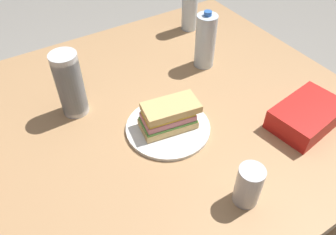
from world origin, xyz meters
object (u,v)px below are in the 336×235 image
object	(u,v)px
sandwich	(169,116)
plastic_cup_stack	(70,85)
dining_table	(136,138)
soda_can_silver	(248,185)
water_bottle_tall	(190,3)
paper_plate	(168,128)
chip_bag	(307,116)
water_bottle_spare	(205,41)

from	to	relation	value
sandwich	plastic_cup_stack	distance (m)	0.32
dining_table	sandwich	world-z (taller)	sandwich
plastic_cup_stack	soda_can_silver	world-z (taller)	plastic_cup_stack
sandwich	soda_can_silver	distance (m)	0.32
water_bottle_tall	sandwich	bearing A→B (deg)	-130.20
paper_plate	plastic_cup_stack	distance (m)	0.33
sandwich	plastic_cup_stack	world-z (taller)	plastic_cup_stack
dining_table	paper_plate	world-z (taller)	paper_plate
water_bottle_tall	soda_can_silver	bearing A→B (deg)	-115.12
dining_table	chip_bag	distance (m)	0.56
plastic_cup_stack	soda_can_silver	bearing A→B (deg)	-65.78
sandwich	soda_can_silver	size ratio (longest dim) A/B	1.60
soda_can_silver	water_bottle_tall	bearing A→B (deg)	64.88
soda_can_silver	paper_plate	bearing A→B (deg)	96.27
paper_plate	water_bottle_tall	distance (m)	0.65
paper_plate	plastic_cup_stack	bearing A→B (deg)	132.52
plastic_cup_stack	water_bottle_spare	distance (m)	0.52
sandwich	water_bottle_tall	xyz separation A→B (m)	(0.41, 0.48, 0.07)
plastic_cup_stack	water_bottle_tall	bearing A→B (deg)	21.89
water_bottle_tall	water_bottle_spare	distance (m)	0.28
paper_plate	water_bottle_spare	bearing A→B (deg)	36.57
water_bottle_tall	soda_can_silver	world-z (taller)	water_bottle_tall
sandwich	soda_can_silver	xyz separation A→B (m)	(0.03, -0.32, 0.01)
sandwich	water_bottle_spare	world-z (taller)	water_bottle_spare
paper_plate	plastic_cup_stack	xyz separation A→B (m)	(-0.21, 0.23, 0.10)
plastic_cup_stack	dining_table	bearing A→B (deg)	-45.51
sandwich	water_bottle_spare	distance (m)	0.38
dining_table	water_bottle_spare	world-z (taller)	water_bottle_spare
dining_table	sandwich	distance (m)	0.18
water_bottle_spare	plastic_cup_stack	bearing A→B (deg)	179.11
sandwich	chip_bag	world-z (taller)	sandwich
dining_table	water_bottle_tall	size ratio (longest dim) A/B	6.14
dining_table	plastic_cup_stack	size ratio (longest dim) A/B	6.92
paper_plate	soda_can_silver	distance (m)	0.33
dining_table	water_bottle_spare	distance (m)	0.44
dining_table	soda_can_silver	bearing A→B (deg)	-75.25
paper_plate	water_bottle_tall	world-z (taller)	water_bottle_tall
water_bottle_tall	plastic_cup_stack	xyz separation A→B (m)	(-0.63, -0.25, -0.01)
sandwich	water_bottle_tall	size ratio (longest dim) A/B	0.78
paper_plate	soda_can_silver	world-z (taller)	soda_can_silver
plastic_cup_stack	paper_plate	bearing A→B (deg)	-47.48
chip_bag	plastic_cup_stack	distance (m)	0.75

